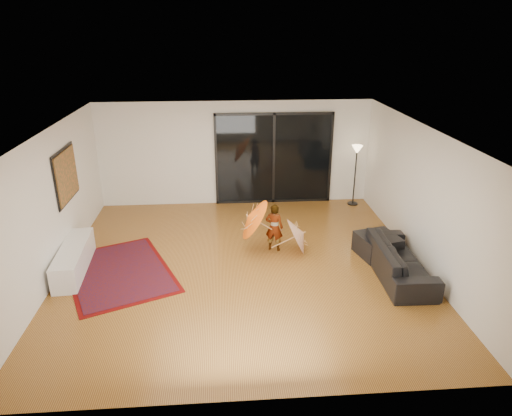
{
  "coord_description": "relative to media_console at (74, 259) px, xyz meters",
  "views": [
    {
      "loc": [
        -0.33,
        -7.97,
        4.46
      ],
      "look_at": [
        0.3,
        0.32,
        1.1
      ],
      "focal_mm": 32.0,
      "sensor_mm": 36.0,
      "label": 1
    }
  ],
  "objects": [
    {
      "name": "parasol_orange",
      "position": [
        3.41,
        0.55,
        0.48
      ],
      "size": [
        0.64,
        0.91,
        0.91
      ],
      "rotation": [
        0.0,
        -0.99,
        0.0
      ],
      "color": "#FD610D",
      "rests_on": "child"
    },
    {
      "name": "floor_lamp",
      "position": [
        6.35,
        3.07,
        1.01
      ],
      "size": [
        0.27,
        0.27,
        1.6
      ],
      "color": "black",
      "rests_on": "floor"
    },
    {
      "name": "wall_right",
      "position": [
        6.75,
        -0.06,
        1.1
      ],
      "size": [
        0.0,
        7.0,
        7.0
      ],
      "primitive_type": "plane",
      "rotation": [
        1.57,
        0.0,
        -1.57
      ],
      "color": "silver",
      "rests_on": "floor"
    },
    {
      "name": "speaker",
      "position": [
        0.0,
        -0.18,
        -0.07
      ],
      "size": [
        0.39,
        0.39,
        0.36
      ],
      "primitive_type": "cube",
      "rotation": [
        0.0,
        0.0,
        -0.31
      ],
      "color": "#424244",
      "rests_on": "floor"
    },
    {
      "name": "child",
      "position": [
        3.96,
        0.6,
        0.26
      ],
      "size": [
        0.44,
        0.36,
        1.03
      ],
      "primitive_type": "imported",
      "rotation": [
        0.0,
        0.0,
        2.81
      ],
      "color": "#999999",
      "rests_on": "floor"
    },
    {
      "name": "sofa",
      "position": [
        6.2,
        -0.61,
        0.06
      ],
      "size": [
        0.9,
        2.17,
        0.63
      ],
      "primitive_type": "imported",
      "rotation": [
        0.0,
        0.0,
        1.55
      ],
      "color": "black",
      "rests_on": "floor"
    },
    {
      "name": "sliding_door",
      "position": [
        4.25,
        3.41,
        0.95
      ],
      "size": [
        3.06,
        0.07,
        2.4
      ],
      "color": "black",
      "rests_on": "wall_back"
    },
    {
      "name": "wall_left",
      "position": [
        -0.25,
        -0.06,
        1.1
      ],
      "size": [
        0.0,
        7.0,
        7.0
      ],
      "primitive_type": "plane",
      "rotation": [
        1.57,
        0.0,
        1.57
      ],
      "color": "silver",
      "rests_on": "floor"
    },
    {
      "name": "floor",
      "position": [
        3.25,
        -0.06,
        -0.25
      ],
      "size": [
        7.0,
        7.0,
        0.0
      ],
      "primitive_type": "plane",
      "color": "#A3712C",
      "rests_on": "ground"
    },
    {
      "name": "wall_front",
      "position": [
        3.25,
        -3.56,
        1.1
      ],
      "size": [
        7.0,
        0.0,
        7.0
      ],
      "primitive_type": "plane",
      "rotation": [
        -1.57,
        0.0,
        0.0
      ],
      "color": "silver",
      "rests_on": "floor"
    },
    {
      "name": "media_console",
      "position": [
        0.0,
        0.0,
        0.0
      ],
      "size": [
        0.58,
        1.84,
        0.5
      ],
      "primitive_type": "cube",
      "rotation": [
        0.0,
        0.0,
        0.07
      ],
      "color": "white",
      "rests_on": "floor"
    },
    {
      "name": "painting",
      "position": [
        -0.21,
        0.94,
        1.4
      ],
      "size": [
        0.04,
        1.28,
        1.08
      ],
      "color": "black",
      "rests_on": "wall_left"
    },
    {
      "name": "persian_rug",
      "position": [
        0.86,
        -0.15,
        -0.24
      ],
      "size": [
        2.66,
        3.03,
        0.02
      ],
      "rotation": [
        0.0,
        0.0,
        0.41
      ],
      "color": "#590807",
      "rests_on": "floor"
    },
    {
      "name": "parasol_white",
      "position": [
        4.56,
        0.45,
        0.25
      ],
      "size": [
        0.52,
        0.8,
        0.9
      ],
      "rotation": [
        0.0,
        1.12,
        0.0
      ],
      "color": "silver",
      "rests_on": "floor"
    },
    {
      "name": "ottoman",
      "position": [
        6.06,
        0.2,
        -0.03
      ],
      "size": [
        0.92,
        0.92,
        0.44
      ],
      "primitive_type": "cube",
      "rotation": [
        0.0,
        0.0,
        0.24
      ],
      "color": "black",
      "rests_on": "floor"
    },
    {
      "name": "ceiling",
      "position": [
        3.25,
        -0.06,
        2.45
      ],
      "size": [
        7.0,
        7.0,
        0.0
      ],
      "primitive_type": "plane",
      "rotation": [
        3.14,
        0.0,
        0.0
      ],
      "color": "white",
      "rests_on": "wall_back"
    },
    {
      "name": "wall_back",
      "position": [
        3.25,
        3.44,
        1.1
      ],
      "size": [
        7.0,
        0.0,
        7.0
      ],
      "primitive_type": "plane",
      "rotation": [
        1.57,
        0.0,
        0.0
      ],
      "color": "silver",
      "rests_on": "floor"
    }
  ]
}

